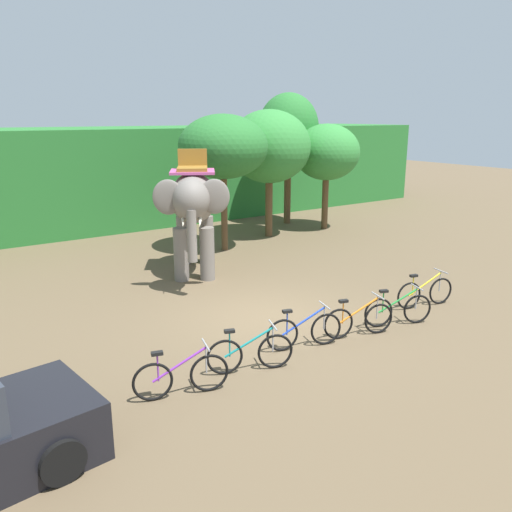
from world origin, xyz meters
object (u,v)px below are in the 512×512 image
(tree_center_right, at_px, (327,153))
(bike_yellow, at_px, (425,292))
(bike_blue, at_px, (304,331))
(tree_left, at_px, (288,128))
(bike_teal, at_px, (250,353))
(bike_orange, at_px, (359,320))
(bike_purple, at_px, (181,376))
(tree_far_left, at_px, (269,147))
(tree_far_right, at_px, (223,147))
(bike_green, at_px, (398,310))
(elephant, at_px, (193,204))

(tree_center_right, distance_m, bike_yellow, 10.19)
(bike_blue, bearing_deg, tree_left, 53.78)
(bike_teal, distance_m, bike_orange, 2.92)
(bike_purple, bearing_deg, tree_far_left, 47.28)
(tree_far_right, xyz_separation_m, bike_yellow, (1.19, -7.97, -3.32))
(bike_blue, bearing_deg, bike_green, -6.13)
(tree_left, bearing_deg, bike_blue, -126.22)
(tree_far_left, bearing_deg, bike_teal, -127.60)
(bike_teal, distance_m, bike_yellow, 5.70)
(tree_far_right, xyz_separation_m, tree_left, (4.94, 2.65, 0.52))
(bike_teal, distance_m, bike_green, 4.14)
(tree_far_left, distance_m, bike_yellow, 9.58)
(tree_left, distance_m, elephant, 8.93)
(bike_orange, xyz_separation_m, bike_green, (1.22, -0.06, 0.00))
(bike_yellow, bearing_deg, bike_blue, -177.64)
(bike_yellow, bearing_deg, bike_green, -163.76)
(tree_far_right, distance_m, bike_blue, 9.28)
(elephant, bearing_deg, bike_orange, -83.04)
(bike_green, distance_m, bike_yellow, 1.61)
(tree_far_right, relative_size, bike_green, 3.00)
(tree_far_left, height_order, bike_yellow, tree_far_left)
(bike_purple, distance_m, bike_yellow, 7.21)
(tree_far_left, xyz_separation_m, bike_orange, (-4.25, -9.30, -3.20))
(bike_teal, height_order, bike_orange, same)
(tree_far_right, height_order, tree_left, tree_left)
(elephant, distance_m, bike_yellow, 7.09)
(tree_left, height_order, elephant, tree_left)
(tree_far_left, relative_size, bike_green, 3.11)
(tree_far_right, xyz_separation_m, bike_blue, (-2.96, -8.14, -3.32))
(tree_far_right, distance_m, tree_left, 5.63)
(bike_green, relative_size, bike_yellow, 0.96)
(bike_blue, height_order, bike_green, same)
(elephant, distance_m, bike_blue, 6.34)
(bike_purple, relative_size, bike_yellow, 0.99)
(bike_teal, bearing_deg, bike_orange, 0.24)
(tree_far_left, bearing_deg, bike_yellow, -99.44)
(tree_far_left, height_order, bike_purple, tree_far_left)
(bike_blue, bearing_deg, bike_orange, -8.84)
(bike_blue, distance_m, bike_orange, 1.40)
(tree_left, xyz_separation_m, elephant, (-7.29, -4.75, -2.03))
(elephant, bearing_deg, bike_green, -72.56)
(bike_green, bearing_deg, elephant, 107.44)
(bike_blue, bearing_deg, elephant, 84.16)
(tree_far_left, relative_size, bike_purple, 3.02)
(bike_orange, bearing_deg, bike_yellow, 7.94)
(tree_far_left, bearing_deg, elephant, -148.78)
(tree_center_right, bearing_deg, elephant, -159.96)
(tree_center_right, xyz_separation_m, bike_purple, (-11.55, -9.23, -2.88))
(tree_far_right, distance_m, elephant, 3.49)
(bike_purple, bearing_deg, bike_yellow, 3.83)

